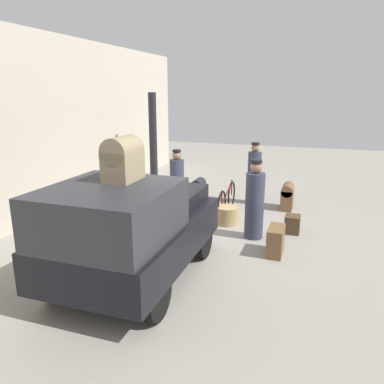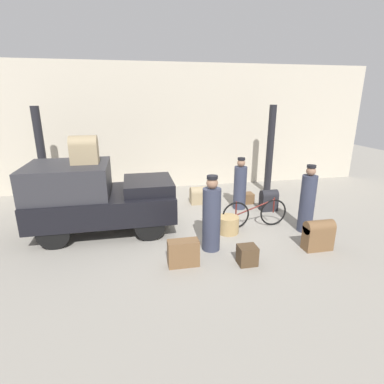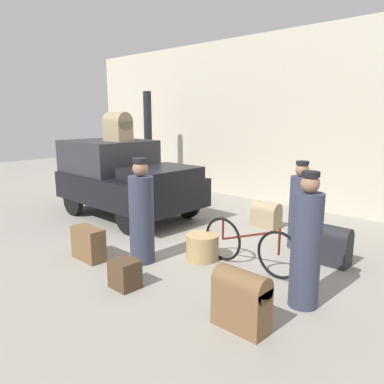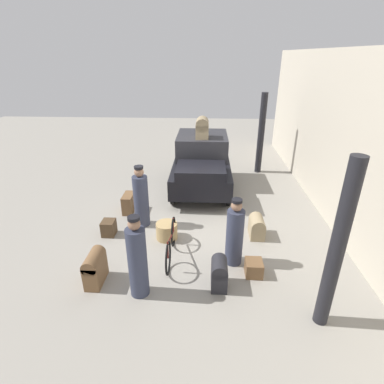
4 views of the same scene
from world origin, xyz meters
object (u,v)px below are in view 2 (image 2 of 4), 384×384
(porter_carrying_trunk, at_px, (307,202))
(trunk_barrel_dark, at_px, (199,195))
(suitcase_tan_flat, at_px, (318,234))
(wicker_basket, at_px, (228,225))
(trunk_large_brown, at_px, (247,198))
(truck, at_px, (96,195))
(porter_lifting_near_truck, at_px, (240,186))
(suitcase_black_upright, at_px, (183,253))
(trunk_on_truck_roof, at_px, (84,149))
(trunk_umber_medium, at_px, (247,255))
(trunk_wicker_pale, at_px, (269,200))
(conductor_in_dark_uniform, at_px, (211,217))
(bicycle, at_px, (255,213))

(porter_carrying_trunk, xyz_separation_m, trunk_barrel_dark, (-2.20, 2.61, -0.52))
(suitcase_tan_flat, bearing_deg, wicker_basket, 143.64)
(suitcase_tan_flat, xyz_separation_m, trunk_large_brown, (-0.40, 3.30, -0.21))
(truck, relative_size, trunk_barrel_dark, 5.92)
(truck, height_order, porter_carrying_trunk, truck)
(porter_lifting_near_truck, height_order, suitcase_black_upright, porter_lifting_near_truck)
(trunk_barrel_dark, bearing_deg, porter_carrying_trunk, -49.84)
(suitcase_tan_flat, height_order, trunk_on_truck_roof, trunk_on_truck_roof)
(porter_carrying_trunk, bearing_deg, suitcase_tan_flat, -105.53)
(suitcase_tan_flat, bearing_deg, porter_carrying_trunk, 74.47)
(trunk_umber_medium, bearing_deg, trunk_barrel_dark, 91.95)
(porter_lifting_near_truck, bearing_deg, wicker_basket, -118.82)
(truck, distance_m, trunk_on_truck_roof, 1.18)
(suitcase_black_upright, bearing_deg, trunk_umber_medium, -9.57)
(suitcase_tan_flat, bearing_deg, trunk_umber_medium, -171.08)
(trunk_large_brown, xyz_separation_m, trunk_on_truck_roof, (-4.72, -1.22, 1.95))
(porter_carrying_trunk, height_order, trunk_wicker_pale, porter_carrying_trunk)
(suitcase_black_upright, bearing_deg, porter_carrying_trunk, 17.09)
(porter_carrying_trunk, distance_m, trunk_umber_medium, 2.49)
(conductor_in_dark_uniform, height_order, porter_lifting_near_truck, conductor_in_dark_uniform)
(conductor_in_dark_uniform, relative_size, trunk_barrel_dark, 2.92)
(suitcase_tan_flat, relative_size, trunk_umber_medium, 1.75)
(bicycle, height_order, wicker_basket, bicycle)
(wicker_basket, xyz_separation_m, trunk_barrel_dark, (-0.22, 2.32, 0.07))
(bicycle, xyz_separation_m, suitcase_black_upright, (-2.19, -1.52, -0.10))
(trunk_on_truck_roof, bearing_deg, trunk_large_brown, 14.51)
(bicycle, relative_size, porter_lifting_near_truck, 1.12)
(truck, relative_size, porter_lifting_near_truck, 2.19)
(trunk_wicker_pale, bearing_deg, trunk_on_truck_roof, -174.83)
(trunk_large_brown, bearing_deg, truck, -165.01)
(bicycle, xyz_separation_m, porter_carrying_trunk, (1.18, -0.49, 0.42))
(conductor_in_dark_uniform, xyz_separation_m, suitcase_black_upright, (-0.74, -0.56, -0.51))
(porter_carrying_trunk, relative_size, trunk_wicker_pale, 2.68)
(wicker_basket, xyz_separation_m, suitcase_black_upright, (-1.39, -1.32, 0.06))
(bicycle, height_order, porter_carrying_trunk, porter_carrying_trunk)
(trunk_wicker_pale, bearing_deg, wicker_basket, -143.14)
(trunk_barrel_dark, bearing_deg, trunk_large_brown, -10.33)
(trunk_umber_medium, bearing_deg, conductor_in_dark_uniform, 125.80)
(wicker_basket, distance_m, trunk_large_brown, 2.43)
(bicycle, height_order, conductor_in_dark_uniform, conductor_in_dark_uniform)
(suitcase_tan_flat, height_order, trunk_large_brown, suitcase_tan_flat)
(conductor_in_dark_uniform, bearing_deg, trunk_umber_medium, -54.20)
(conductor_in_dark_uniform, relative_size, trunk_on_truck_roof, 2.55)
(suitcase_tan_flat, distance_m, trunk_on_truck_roof, 5.80)
(truck, xyz_separation_m, wicker_basket, (3.26, -0.82, -0.74))
(wicker_basket, bearing_deg, truck, 165.87)
(bicycle, height_order, trunk_large_brown, bicycle)
(porter_carrying_trunk, height_order, trunk_umber_medium, porter_carrying_trunk)
(trunk_large_brown, bearing_deg, trunk_umber_medium, -111.33)
(bicycle, relative_size, trunk_on_truck_roof, 2.65)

